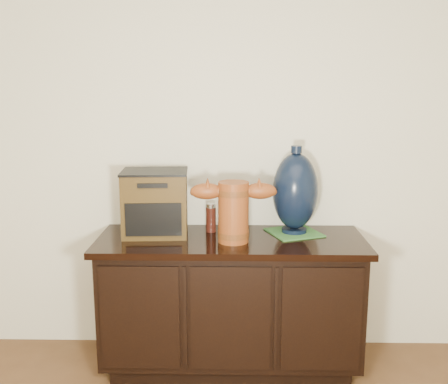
{
  "coord_description": "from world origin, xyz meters",
  "views": [
    {
      "loc": [
        0.01,
        -0.52,
        1.58
      ],
      "look_at": [
        -0.04,
        2.18,
        1.02
      ],
      "focal_mm": 42.0,
      "sensor_mm": 36.0,
      "label": 1
    }
  ],
  "objects_px": {
    "terracotta_vessel": "(233,208)",
    "tv_radio": "(155,203)",
    "sideboard": "(231,301)",
    "lamp_base": "(295,192)",
    "spray_can": "(211,218)"
  },
  "relations": [
    {
      "from": "sideboard",
      "to": "lamp_base",
      "type": "xyz_separation_m",
      "value": [
        0.36,
        0.11,
        0.61
      ]
    },
    {
      "from": "spray_can",
      "to": "tv_radio",
      "type": "bearing_deg",
      "value": -170.66
    },
    {
      "from": "terracotta_vessel",
      "to": "spray_can",
      "type": "bearing_deg",
      "value": 121.24
    },
    {
      "from": "sideboard",
      "to": "spray_can",
      "type": "bearing_deg",
      "value": 131.98
    },
    {
      "from": "sideboard",
      "to": "spray_can",
      "type": "height_order",
      "value": "spray_can"
    },
    {
      "from": "sideboard",
      "to": "terracotta_vessel",
      "type": "bearing_deg",
      "value": -77.81
    },
    {
      "from": "terracotta_vessel",
      "to": "tv_radio",
      "type": "xyz_separation_m",
      "value": [
        -0.43,
        0.14,
        -0.0
      ]
    },
    {
      "from": "sideboard",
      "to": "tv_radio",
      "type": "bearing_deg",
      "value": 169.72
    },
    {
      "from": "terracotta_vessel",
      "to": "lamp_base",
      "type": "distance_m",
      "value": 0.39
    },
    {
      "from": "tv_radio",
      "to": "lamp_base",
      "type": "distance_m",
      "value": 0.78
    },
    {
      "from": "terracotta_vessel",
      "to": "lamp_base",
      "type": "bearing_deg",
      "value": 23.23
    },
    {
      "from": "sideboard",
      "to": "tv_radio",
      "type": "distance_m",
      "value": 0.69
    },
    {
      "from": "tv_radio",
      "to": "lamp_base",
      "type": "xyz_separation_m",
      "value": [
        0.78,
        0.03,
        0.06
      ]
    },
    {
      "from": "sideboard",
      "to": "tv_radio",
      "type": "relative_size",
      "value": 3.88
    },
    {
      "from": "sideboard",
      "to": "terracotta_vessel",
      "type": "distance_m",
      "value": 0.55
    }
  ]
}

